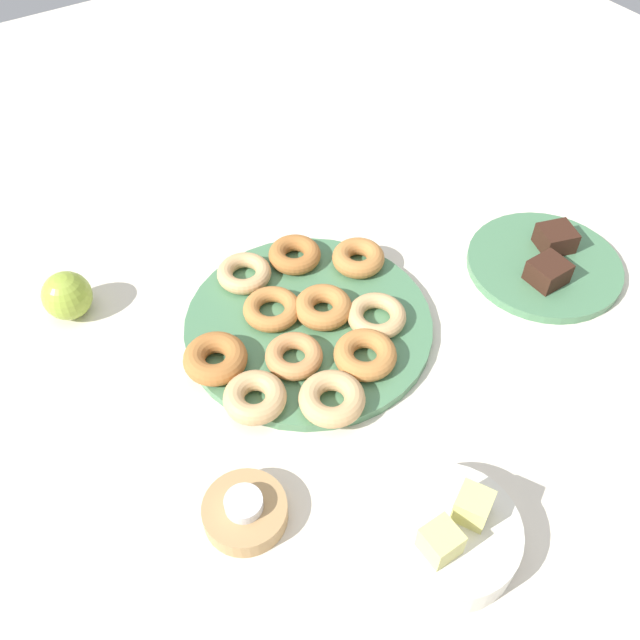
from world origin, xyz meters
TOP-DOWN VIEW (x-y plane):
  - ground_plane at (0.00, 0.00)m, footprint 2.40×2.40m
  - donut_plate at (0.00, 0.00)m, footprint 0.35×0.35m
  - donut_0 at (0.06, 0.05)m, footprint 0.11×0.11m
  - donut_1 at (-0.13, -0.06)m, footprint 0.11×0.11m
  - donut_2 at (-0.02, 0.00)m, footprint 0.09×0.09m
  - donut_3 at (0.15, -0.00)m, footprint 0.10×0.10m
  - donut_4 at (0.05, 0.14)m, footprint 0.12×0.12m
  - donut_5 at (-0.08, 0.05)m, footprint 0.11×0.11m
  - donut_6 at (0.03, -0.12)m, footprint 0.09×0.09m
  - donut_7 at (0.04, -0.04)m, footprint 0.12×0.12m
  - donut_8 at (-0.05, -0.12)m, footprint 0.09×0.09m
  - donut_9 at (-0.02, 0.10)m, footprint 0.10×0.10m
  - donut_10 at (0.13, 0.08)m, footprint 0.11×0.11m
  - cake_plate at (-0.37, 0.10)m, footprint 0.24×0.24m
  - brownie_near at (-0.41, 0.08)m, footprint 0.06×0.06m
  - brownie_far at (-0.34, 0.12)m, footprint 0.05×0.05m
  - candle_holder at (0.22, 0.21)m, footprint 0.10×0.10m
  - tealight at (0.22, 0.21)m, footprint 0.04×0.04m
  - fruit_bowl at (0.04, 0.36)m, footprint 0.16×0.16m
  - melon_chunk_left at (0.02, 0.36)m, footprint 0.05×0.05m
  - melon_chunk_right at (0.07, 0.37)m, footprint 0.04×0.04m
  - apple at (0.27, -0.21)m, footprint 0.07×0.07m

SIDE VIEW (x-z plane):
  - ground_plane at x=0.00m, z-range 0.00..0.00m
  - cake_plate at x=-0.37m, z-range 0.00..0.01m
  - donut_plate at x=0.00m, z-range 0.00..0.01m
  - candle_holder at x=0.22m, z-range 0.00..0.03m
  - fruit_bowl at x=0.04m, z-range 0.00..0.04m
  - donut_5 at x=-0.08m, z-range 0.01..0.04m
  - donut_7 at x=0.04m, z-range 0.01..0.04m
  - donut_6 at x=0.03m, z-range 0.01..0.04m
  - donut_0 at x=0.06m, z-range 0.01..0.04m
  - donut_8 at x=-0.05m, z-range 0.01..0.04m
  - donut_1 at x=-0.13m, z-range 0.01..0.04m
  - donut_9 at x=-0.02m, z-range 0.01..0.04m
  - donut_4 at x=0.05m, z-range 0.01..0.04m
  - donut_10 at x=0.13m, z-range 0.01..0.04m
  - donut_2 at x=-0.02m, z-range 0.01..0.04m
  - donut_3 at x=0.15m, z-range 0.01..0.04m
  - brownie_near at x=-0.41m, z-range 0.01..0.05m
  - brownie_far at x=-0.34m, z-range 0.01..0.05m
  - tealight at x=0.22m, z-range 0.03..0.04m
  - apple at x=0.27m, z-range 0.00..0.07m
  - melon_chunk_left at x=0.02m, z-range 0.04..0.08m
  - melon_chunk_right at x=0.07m, z-range 0.04..0.08m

